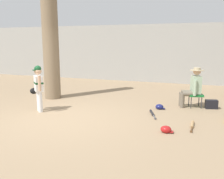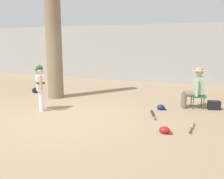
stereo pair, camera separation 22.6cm
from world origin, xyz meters
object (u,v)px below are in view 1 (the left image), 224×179
object	(u,v)px
batting_helmet_red	(166,129)
folding_stool	(195,95)
bat_black_composite	(152,113)
batting_helmet_navy	(159,107)
handbag_beside_stool	(211,104)
tree_near_player	(50,38)
bat_wood_tan	(192,125)
seated_spectator	(193,86)
young_ballplayer	(38,86)

from	to	relation	value
batting_helmet_red	folding_stool	bearing A→B (deg)	77.39
bat_black_composite	batting_helmet_navy	bearing A→B (deg)	80.95
folding_stool	batting_helmet_red	size ratio (longest dim) A/B	1.76
handbag_beside_stool	batting_helmet_red	xyz separation A→B (m)	(-1.01, -2.44, -0.06)
folding_stool	tree_near_player	bearing A→B (deg)	-175.75
bat_wood_tan	seated_spectator	bearing A→B (deg)	92.36
seated_spectator	handbag_beside_stool	distance (m)	0.76
tree_near_player	batting_helmet_red	size ratio (longest dim) A/B	17.62
seated_spectator	folding_stool	bearing A→B (deg)	14.41
tree_near_player	bat_black_composite	bearing A→B (deg)	-13.08
tree_near_player	handbag_beside_stool	bearing A→B (deg)	3.74
seated_spectator	batting_helmet_red	world-z (taller)	seated_spectator
seated_spectator	handbag_beside_stool	xyz separation A→B (m)	(0.56, 0.01, -0.51)
handbag_beside_stool	bat_black_composite	bearing A→B (deg)	-142.06
folding_stool	bat_wood_tan	world-z (taller)	folding_stool
young_ballplayer	batting_helmet_navy	xyz separation A→B (m)	(3.19, 1.37, -0.68)
bat_black_composite	batting_helmet_red	size ratio (longest dim) A/B	2.63
tree_near_player	batting_helmet_navy	world-z (taller)	tree_near_player
seated_spectator	handbag_beside_stool	size ratio (longest dim) A/B	3.53
bat_wood_tan	batting_helmet_red	bearing A→B (deg)	-131.43
tree_near_player	bat_wood_tan	bearing A→B (deg)	-17.57
young_ballplayer	batting_helmet_red	distance (m)	3.71
seated_spectator	batting_helmet_navy	size ratio (longest dim) A/B	4.35
seated_spectator	bat_black_composite	size ratio (longest dim) A/B	1.65
bat_black_composite	batting_helmet_navy	distance (m)	0.63
seated_spectator	bat_wood_tan	xyz separation A→B (m)	(0.08, -1.83, -0.61)
tree_near_player	batting_helmet_red	bearing A→B (deg)	-26.50
bat_wood_tan	young_ballplayer	bearing A→B (deg)	-178.54
handbag_beside_stool	bat_black_composite	world-z (taller)	handbag_beside_stool
folding_stool	batting_helmet_navy	distance (m)	1.18
seated_spectator	bat_black_composite	world-z (taller)	seated_spectator
young_ballplayer	bat_black_composite	size ratio (longest dim) A/B	1.80
batting_helmet_red	young_ballplayer	bearing A→B (deg)	172.24
folding_stool	young_ballplayer	bearing A→B (deg)	-154.80
seated_spectator	batting_helmet_red	size ratio (longest dim) A/B	4.34
folding_stool	bat_black_composite	distance (m)	1.65
batting_helmet_navy	seated_spectator	bearing A→B (deg)	32.70
tree_near_player	bat_wood_tan	world-z (taller)	tree_near_player
tree_near_player	seated_spectator	xyz separation A→B (m)	(4.66, 0.33, -1.45)
bat_wood_tan	batting_helmet_navy	world-z (taller)	batting_helmet_navy
bat_black_composite	batting_helmet_red	distance (m)	1.35
handbag_beside_stool	bat_wood_tan	distance (m)	1.90
tree_near_player	bat_black_composite	xyz separation A→B (m)	(3.68, -0.86, -2.06)
handbag_beside_stool	batting_helmet_navy	bearing A→B (deg)	-158.13
tree_near_player	young_ballplayer	distance (m)	2.18
young_ballplayer	bat_black_composite	world-z (taller)	young_ballplayer
bat_black_composite	batting_helmet_red	bearing A→B (deg)	-67.08
young_ballplayer	folding_stool	world-z (taller)	young_ballplayer
young_ballplayer	batting_helmet_red	xyz separation A→B (m)	(3.61, -0.49, -0.68)
batting_helmet_navy	tree_near_player	bearing A→B (deg)	176.44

